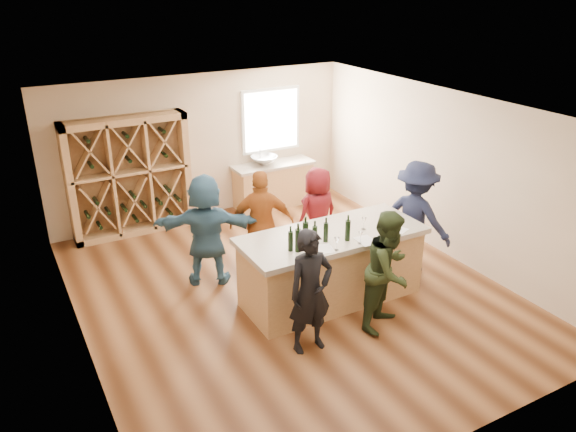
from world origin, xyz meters
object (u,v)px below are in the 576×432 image
sink (264,160)px  tasting_counter_base (331,269)px  wine_bottle_c (305,233)px  wine_bottle_f (348,231)px  wine_bottle_a (291,241)px  person_server (415,218)px  wine_rack (130,177)px  person_near_right (389,270)px  person_far_right (317,213)px  wine_bottle_e (326,232)px  person_far_mid (262,223)px  wine_bottle_b (298,240)px  person_far_left (206,230)px  wine_bottle_d (315,236)px  person_near_left (310,292)px

sink → tasting_counter_base: (-0.76, -3.70, -0.51)m
wine_bottle_c → wine_bottle_f: size_ratio=1.07×
wine_bottle_a → person_server: size_ratio=0.15×
wine_rack → wine_bottle_f: bearing=-64.0°
person_near_right → person_far_right: bearing=56.5°
person_far_right → wine_bottle_a: bearing=41.1°
tasting_counter_base → wine_bottle_f: size_ratio=8.67×
tasting_counter_base → wine_bottle_a: (-0.80, -0.20, 0.72)m
wine_bottle_a → wine_bottle_e: (0.56, 0.01, 0.00)m
wine_bottle_a → sink: bearing=68.2°
wine_bottle_c → person_far_mid: bearing=90.6°
wine_bottle_a → wine_bottle_f: 0.85m
wine_bottle_c → tasting_counter_base: bearing=12.1°
wine_bottle_c → person_far_mid: size_ratio=0.18×
sink → wine_bottle_f: bearing=-100.1°
sink → wine_bottle_b: (-1.48, -3.96, 0.23)m
wine_rack → tasting_counter_base: bearing=-62.8°
person_far_right → person_far_left: size_ratio=0.90×
person_far_mid → wine_bottle_a: bearing=102.3°
sink → person_near_right: (-0.46, -4.64, -0.17)m
wine_bottle_a → person_far_right: size_ratio=0.17×
wine_bottle_c → person_far_left: bearing=121.0°
wine_bottle_a → wine_bottle_d: size_ratio=0.98×
wine_rack → wine_bottle_d: (1.51, -3.99, 0.12)m
tasting_counter_base → person_server: person_server is taller
wine_bottle_b → person_near_left: person_near_left is taller
person_near_right → person_far_left: (-1.70, 2.30, 0.04)m
person_far_left → wine_bottle_b: bearing=137.5°
wine_bottle_e → person_far_left: (-1.17, 1.55, -0.33)m
wine_bottle_c → sink: bearing=71.5°
person_near_left → person_near_right: (1.19, -0.05, 0.01)m
person_server → wine_bottle_e: bearing=77.3°
sink → tasting_counter_base: bearing=-101.6°
person_far_left → wine_rack: bearing=-52.8°
wine_bottle_b → wine_bottle_f: (0.77, -0.04, -0.01)m
wine_bottle_e → person_far_right: size_ratio=0.17×
person_far_right → person_far_left: bearing=-9.3°
sink → person_far_right: (-0.22, -2.43, -0.22)m
wine_rack → tasting_counter_base: 4.28m
sink → person_far_mid: (-1.29, -2.50, -0.14)m
wine_bottle_b → wine_bottle_e: bearing=9.0°
wine_rack → person_server: size_ratio=1.18×
tasting_counter_base → wine_bottle_f: bearing=-80.5°
wine_bottle_b → person_far_left: person_far_left is taller
person_near_right → person_near_left: bearing=150.4°
tasting_counter_base → person_near_left: size_ratio=1.56×
wine_bottle_d → wine_bottle_b: bearing=-170.4°
person_near_right → person_far_right: size_ratio=1.06×
wine_bottle_e → person_near_left: (-0.66, -0.70, -0.38)m
wine_bottle_e → person_far_left: size_ratio=0.16×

